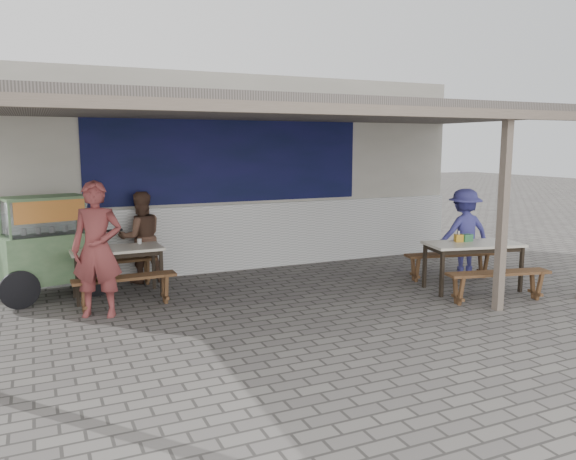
# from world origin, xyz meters

# --- Properties ---
(ground) EXTENTS (60.00, 60.00, 0.00)m
(ground) POSITION_xyz_m (0.00, 0.00, 0.00)
(ground) COLOR #605C57
(ground) RESTS_ON ground
(back_wall) EXTENTS (9.00, 1.28, 3.50)m
(back_wall) POSITION_xyz_m (-0.00, 3.58, 1.72)
(back_wall) COLOR beige
(back_wall) RESTS_ON ground
(warung_roof) EXTENTS (9.00, 4.21, 2.81)m
(warung_roof) POSITION_xyz_m (0.02, 0.90, 2.71)
(warung_roof) COLOR #635B54
(warung_roof) RESTS_ON ground
(table_left) EXTENTS (1.33, 0.68, 0.75)m
(table_left) POSITION_xyz_m (-2.34, 1.95, 0.67)
(table_left) COLOR beige
(table_left) RESTS_ON ground
(bench_left_street) EXTENTS (1.42, 0.32, 0.45)m
(bench_left_street) POSITION_xyz_m (-2.32, 1.33, 0.34)
(bench_left_street) COLOR brown
(bench_left_street) RESTS_ON ground
(bench_left_wall) EXTENTS (1.42, 0.32, 0.45)m
(bench_left_wall) POSITION_xyz_m (-2.36, 2.57, 0.34)
(bench_left_wall) COLOR brown
(bench_left_wall) RESTS_ON ground
(table_right) EXTENTS (1.57, 0.98, 0.75)m
(table_right) POSITION_xyz_m (2.79, 0.09, 0.67)
(table_right) COLOR beige
(table_right) RESTS_ON ground
(bench_right_street) EXTENTS (1.58, 0.60, 0.45)m
(bench_right_street) POSITION_xyz_m (2.64, -0.60, 0.34)
(bench_right_street) COLOR brown
(bench_right_street) RESTS_ON ground
(bench_right_wall) EXTENTS (1.58, 0.60, 0.45)m
(bench_right_wall) POSITION_xyz_m (2.93, 0.79, 0.34)
(bench_right_wall) COLOR brown
(bench_right_wall) RESTS_ON ground
(vendor_cart) EXTENTS (1.80, 1.06, 1.52)m
(vendor_cart) POSITION_xyz_m (-3.25, 2.34, 0.83)
(vendor_cart) COLOR #709362
(vendor_cart) RESTS_ON ground
(patron_street_side) EXTENTS (0.77, 0.65, 1.81)m
(patron_street_side) POSITION_xyz_m (-2.69, 1.08, 0.90)
(patron_street_side) COLOR brown
(patron_street_side) RESTS_ON ground
(patron_wall_side) EXTENTS (0.77, 0.61, 1.51)m
(patron_wall_side) POSITION_xyz_m (-1.84, 2.75, 0.75)
(patron_wall_side) COLOR brown
(patron_wall_side) RESTS_ON ground
(patron_right_table) EXTENTS (1.04, 0.68, 1.52)m
(patron_right_table) POSITION_xyz_m (3.36, 0.95, 0.76)
(patron_right_table) COLOR #444399
(patron_right_table) RESTS_ON ground
(tissue_box) EXTENTS (0.15, 0.15, 0.12)m
(tissue_box) POSITION_xyz_m (2.65, 0.28, 0.81)
(tissue_box) COLOR gold
(tissue_box) RESTS_ON table_right
(donation_box) EXTENTS (0.17, 0.12, 0.11)m
(donation_box) POSITION_xyz_m (2.79, 0.25, 0.81)
(donation_box) COLOR #367A49
(donation_box) RESTS_ON table_right
(condiment_jar) EXTENTS (0.07, 0.07, 0.08)m
(condiment_jar) POSITION_xyz_m (-1.97, 2.17, 0.79)
(condiment_jar) COLOR silver
(condiment_jar) RESTS_ON table_left
(condiment_bowl) EXTENTS (0.22, 0.22, 0.04)m
(condiment_bowl) POSITION_xyz_m (-2.62, 2.08, 0.77)
(condiment_bowl) COLOR silver
(condiment_bowl) RESTS_ON table_left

